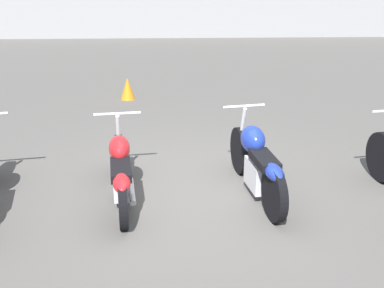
# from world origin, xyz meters

# --- Properties ---
(ground_plane) EXTENTS (60.00, 60.00, 0.00)m
(ground_plane) POSITION_xyz_m (0.00, 0.00, 0.00)
(ground_plane) COLOR #514F4C
(fence_back) EXTENTS (40.00, 0.04, 1.50)m
(fence_back) POSITION_xyz_m (0.00, 10.99, 0.75)
(fence_back) COLOR gray
(fence_back) RESTS_ON ground_plane
(motorcycle_slot_2) EXTENTS (0.61, 1.98, 0.96)m
(motorcycle_slot_2) POSITION_xyz_m (-0.89, -0.13, 0.41)
(motorcycle_slot_2) COLOR black
(motorcycle_slot_2) RESTS_ON ground_plane
(motorcycle_slot_3) EXTENTS (0.63, 2.01, 1.02)m
(motorcycle_slot_3) POSITION_xyz_m (0.82, -0.02, 0.45)
(motorcycle_slot_3) COLOR black
(motorcycle_slot_3) RESTS_ON ground_plane
(traffic_cone_near) EXTENTS (0.29, 0.29, 0.43)m
(traffic_cone_near) POSITION_xyz_m (-1.17, 4.30, 0.22)
(traffic_cone_near) COLOR orange
(traffic_cone_near) RESTS_ON ground_plane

